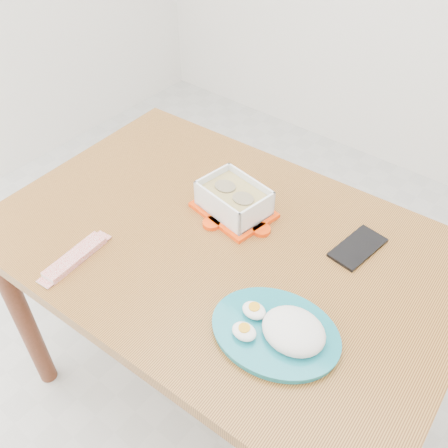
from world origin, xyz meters
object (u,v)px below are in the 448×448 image
Objects in this scene: food_container at (234,200)px; orange_fruit at (246,211)px; smartphone at (358,248)px; rice_plate at (281,330)px; dining_table at (224,266)px.

food_container is 3.29× the size of orange_fruit.
food_container is 1.44× the size of smartphone.
smartphone is (0.34, 0.09, -0.04)m from food_container.
food_container is 0.69× the size of rice_plate.
food_container reaches higher than rice_plate.
dining_table is 5.48× the size of food_container.
rice_plate is at bearing -29.10° from food_container.
food_container is (-0.05, 0.11, 0.14)m from dining_table.
orange_fruit reaches higher than dining_table.
smartphone is at bearing 23.33° from food_container.
orange_fruit is at bearing -154.46° from smartphone.
food_container reaches higher than dining_table.
food_container is at bearing -158.16° from smartphone.
food_container reaches higher than smartphone.
smartphone is (0.29, 0.19, 0.10)m from dining_table.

